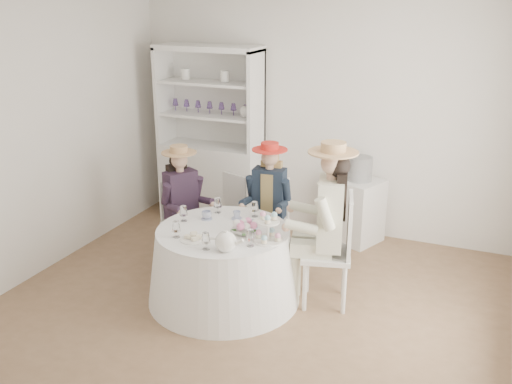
% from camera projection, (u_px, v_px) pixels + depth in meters
% --- Properties ---
extents(ground, '(4.50, 4.50, 0.00)m').
position_uv_depth(ground, '(252.00, 301.00, 5.35)').
color(ground, brown).
rests_on(ground, ground).
extents(wall_back, '(4.50, 0.00, 4.50)m').
position_uv_depth(wall_back, '(320.00, 118.00, 6.64)').
color(wall_back, silver).
rests_on(wall_back, ground).
extents(wall_front, '(4.50, 0.00, 4.50)m').
position_uv_depth(wall_front, '(108.00, 256.00, 3.16)').
color(wall_front, silver).
rests_on(wall_front, ground).
extents(wall_left, '(0.00, 4.50, 4.50)m').
position_uv_depth(wall_left, '(47.00, 138.00, 5.73)').
color(wall_left, silver).
rests_on(wall_left, ground).
extents(tea_table, '(1.42, 1.42, 0.70)m').
position_uv_depth(tea_table, '(224.00, 265.00, 5.28)').
color(tea_table, white).
rests_on(tea_table, ground).
extents(hutch, '(1.40, 0.81, 2.15)m').
position_uv_depth(hutch, '(212.00, 159.00, 7.11)').
color(hutch, silver).
rests_on(hutch, ground).
extents(side_table, '(0.62, 0.62, 0.74)m').
position_uv_depth(side_table, '(357.00, 211.00, 6.54)').
color(side_table, silver).
rests_on(side_table, ground).
extents(hatbox, '(0.33, 0.33, 0.27)m').
position_uv_depth(hatbox, '(360.00, 169.00, 6.37)').
color(hatbox, black).
rests_on(hatbox, side_table).
extents(guest_left, '(0.54, 0.50, 1.27)m').
position_uv_depth(guest_left, '(182.00, 198.00, 5.93)').
color(guest_left, silver).
rests_on(guest_left, ground).
extents(guest_mid, '(0.47, 0.49, 1.30)m').
position_uv_depth(guest_mid, '(269.00, 195.00, 5.94)').
color(guest_mid, silver).
rests_on(guest_mid, ground).
extents(guest_right, '(0.62, 0.58, 1.54)m').
position_uv_depth(guest_right, '(327.00, 216.00, 5.04)').
color(guest_right, silver).
rests_on(guest_right, ground).
extents(spare_chair, '(0.45, 0.45, 0.86)m').
position_uv_depth(spare_chair, '(240.00, 206.00, 6.42)').
color(spare_chair, silver).
rests_on(spare_chair, ground).
extents(teacup_a, '(0.12, 0.12, 0.07)m').
position_uv_depth(teacup_a, '(207.00, 216.00, 5.39)').
color(teacup_a, white).
rests_on(teacup_a, tea_table).
extents(teacup_b, '(0.09, 0.09, 0.07)m').
position_uv_depth(teacup_b, '(237.00, 215.00, 5.40)').
color(teacup_b, white).
rests_on(teacup_b, tea_table).
extents(teacup_c, '(0.10, 0.10, 0.06)m').
position_uv_depth(teacup_c, '(253.00, 225.00, 5.19)').
color(teacup_c, white).
rests_on(teacup_c, tea_table).
extents(flower_bowl, '(0.20, 0.20, 0.05)m').
position_uv_depth(flower_bowl, '(242.00, 232.00, 5.06)').
color(flower_bowl, white).
rests_on(flower_bowl, tea_table).
extents(flower_arrangement, '(0.19, 0.19, 0.07)m').
position_uv_depth(flower_arrangement, '(245.00, 225.00, 5.04)').
color(flower_arrangement, pink).
rests_on(flower_arrangement, tea_table).
extents(table_teapot, '(0.26, 0.18, 0.19)m').
position_uv_depth(table_teapot, '(226.00, 242.00, 4.72)').
color(table_teapot, white).
rests_on(table_teapot, tea_table).
extents(sandwich_plate, '(0.24, 0.24, 0.05)m').
position_uv_depth(sandwich_plate, '(194.00, 238.00, 4.95)').
color(sandwich_plate, white).
rests_on(sandwich_plate, tea_table).
extents(cupcake_stand, '(0.27, 0.27, 0.25)m').
position_uv_depth(cupcake_stand, '(268.00, 231.00, 4.91)').
color(cupcake_stand, white).
rests_on(cupcake_stand, tea_table).
extents(stemware_set, '(0.92, 0.92, 0.15)m').
position_uv_depth(stemware_set, '(223.00, 222.00, 5.14)').
color(stemware_set, white).
rests_on(stemware_set, tea_table).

